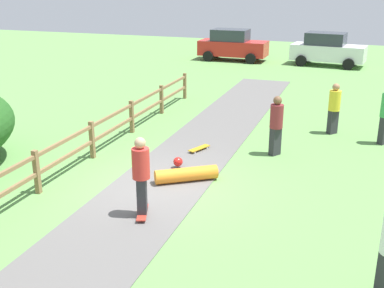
{
  "coord_description": "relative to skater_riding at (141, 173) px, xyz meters",
  "views": [
    {
      "loc": [
        4.48,
        -10.17,
        4.97
      ],
      "look_at": [
        0.67,
        0.67,
        1.0
      ],
      "focal_mm": 45.24,
      "sensor_mm": 36.0,
      "label": 1
    }
  ],
  "objects": [
    {
      "name": "bystander_maroon",
      "position": [
        2.03,
        4.84,
        -0.05
      ],
      "size": [
        0.53,
        0.53,
        1.77
      ],
      "color": "#2D2D33",
      "rests_on": "ground_plane"
    },
    {
      "name": "wooden_fence",
      "position": [
        -2.89,
        1.55,
        -0.36
      ],
      "size": [
        0.12,
        18.12,
        1.1
      ],
      "color": "olive",
      "rests_on": "ground_plane"
    },
    {
      "name": "skater_riding",
      "position": [
        0.0,
        0.0,
        0.0
      ],
      "size": [
        0.49,
        0.82,
        1.8
      ],
      "color": "#B23326",
      "rests_on": "asphalt_path"
    },
    {
      "name": "parked_car_red",
      "position": [
        -3.58,
        21.04,
        -0.07
      ],
      "size": [
        4.22,
        2.04,
        1.92
      ],
      "color": "red",
      "rests_on": "ground_plane"
    },
    {
      "name": "ground_plane",
      "position": [
        -0.29,
        1.55,
        -1.03
      ],
      "size": [
        60.0,
        60.0,
        0.0
      ],
      "primitive_type": "plane",
      "color": "#60934C"
    },
    {
      "name": "bystander_yellow",
      "position": [
        3.48,
        7.54,
        -0.09
      ],
      "size": [
        0.54,
        0.54,
        1.71
      ],
      "color": "#2D2D33",
      "rests_on": "ground_plane"
    },
    {
      "name": "skater_fallen",
      "position": [
        0.22,
        2.16,
        -0.83
      ],
      "size": [
        1.54,
        1.5,
        0.36
      ],
      "color": "orange",
      "rests_on": "asphalt_path"
    },
    {
      "name": "asphalt_path",
      "position": [
        -0.29,
        1.55,
        -1.02
      ],
      "size": [
        2.4,
        28.0,
        0.02
      ],
      "primitive_type": "cube",
      "color": "#605E5B",
      "rests_on": "ground_plane"
    },
    {
      "name": "parked_car_white",
      "position": [
        2.18,
        21.04,
        -0.07
      ],
      "size": [
        4.37,
        2.37,
        1.92
      ],
      "color": "silver",
      "rests_on": "ground_plane"
    },
    {
      "name": "skateboard_loose",
      "position": [
        -0.17,
        4.4,
        -0.94
      ],
      "size": [
        0.49,
        0.82,
        0.08
      ],
      "color": "#BF8C19",
      "rests_on": "asphalt_path"
    }
  ]
}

